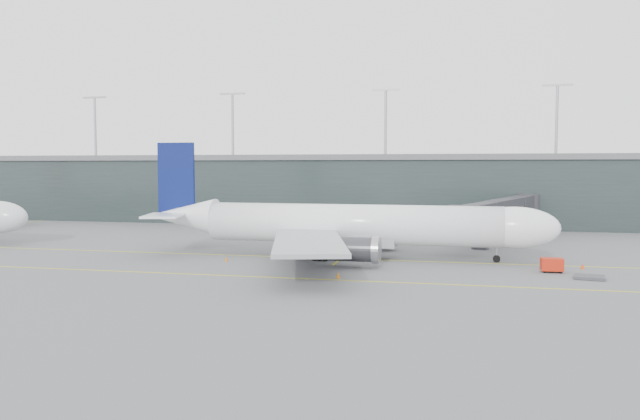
# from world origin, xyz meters

# --- Properties ---
(ground) EXTENTS (320.00, 320.00, 0.00)m
(ground) POSITION_xyz_m (0.00, 0.00, 0.00)
(ground) COLOR #56575B
(ground) RESTS_ON ground
(taxiline_a) EXTENTS (160.00, 0.25, 0.02)m
(taxiline_a) POSITION_xyz_m (0.00, -4.00, 0.01)
(taxiline_a) COLOR #D1C913
(taxiline_a) RESTS_ON ground
(taxiline_b) EXTENTS (160.00, 0.25, 0.02)m
(taxiline_b) POSITION_xyz_m (0.00, -20.00, 0.01)
(taxiline_b) COLOR #D1C913
(taxiline_b) RESTS_ON ground
(taxiline_lead_main) EXTENTS (0.25, 60.00, 0.02)m
(taxiline_lead_main) POSITION_xyz_m (5.00, 20.00, 0.01)
(taxiline_lead_main) COLOR #D1C913
(taxiline_lead_main) RESTS_ON ground
(terminal) EXTENTS (240.00, 36.00, 29.00)m
(terminal) POSITION_xyz_m (-0.00, 58.00, 7.62)
(terminal) COLOR #1F292A
(terminal) RESTS_ON ground
(main_aircraft) EXTENTS (57.57, 54.23, 16.18)m
(main_aircraft) POSITION_xyz_m (5.81, -2.48, 4.54)
(main_aircraft) COLOR white
(main_aircraft) RESTS_ON ground
(jet_bridge) EXTENTS (18.88, 46.57, 7.33)m
(jet_bridge) POSITION_xyz_m (26.86, 24.87, 5.49)
(jet_bridge) COLOR #2D2D32
(jet_bridge) RESTS_ON ground
(gse_cart) EXTENTS (2.60, 1.73, 1.71)m
(gse_cart) POSITION_xyz_m (31.65, -9.48, 0.95)
(gse_cart) COLOR red
(gse_cart) RESTS_ON ground
(baggage_dolly) EXTENTS (3.71, 3.20, 0.33)m
(baggage_dolly) POSITION_xyz_m (35.17, -13.06, 0.20)
(baggage_dolly) COLOR #3A3A3F
(baggage_dolly) RESTS_ON ground
(uld_a) EXTENTS (2.20, 2.02, 1.62)m
(uld_a) POSITION_xyz_m (-3.77, 8.87, 0.85)
(uld_a) COLOR #37373C
(uld_a) RESTS_ON ground
(uld_b) EXTENTS (2.04, 1.66, 1.82)m
(uld_b) POSITION_xyz_m (-1.45, 11.39, 0.95)
(uld_b) COLOR #37373C
(uld_b) RESTS_ON ground
(uld_c) EXTENTS (2.52, 2.32, 1.84)m
(uld_c) POSITION_xyz_m (-0.74, 10.96, 0.97)
(uld_c) COLOR #37373C
(uld_c) RESTS_ON ground
(cone_nose) EXTENTS (0.48, 0.48, 0.76)m
(cone_nose) POSITION_xyz_m (35.71, -6.14, 0.38)
(cone_nose) COLOR #D2420B
(cone_nose) RESTS_ON ground
(cone_wing_stbd) EXTENTS (0.48, 0.48, 0.76)m
(cone_wing_stbd) POSITION_xyz_m (7.43, -18.91, 0.38)
(cone_wing_stbd) COLOR orange
(cone_wing_stbd) RESTS_ON ground
(cone_wing_port) EXTENTS (0.47, 0.47, 0.74)m
(cone_wing_port) POSITION_xyz_m (6.92, 11.85, 0.37)
(cone_wing_port) COLOR #E5400C
(cone_wing_port) RESTS_ON ground
(cone_tail) EXTENTS (0.44, 0.44, 0.71)m
(cone_tail) POSITION_xyz_m (-9.53, -9.75, 0.35)
(cone_tail) COLOR orange
(cone_tail) RESTS_ON ground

